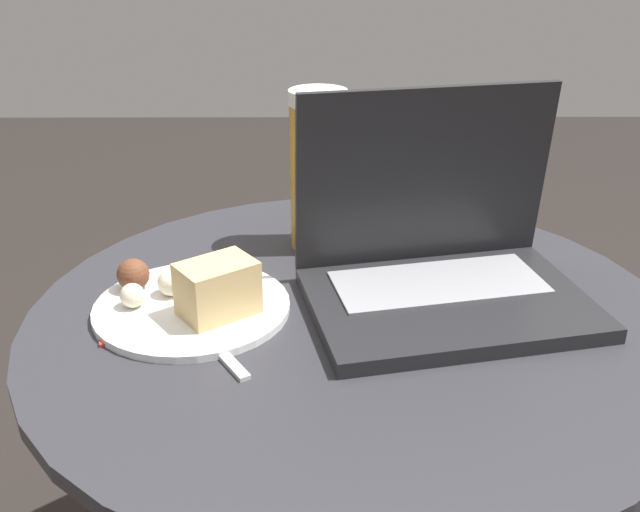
% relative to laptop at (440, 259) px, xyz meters
% --- Properties ---
extents(table, '(0.75, 0.75, 0.54)m').
position_rel_laptop_xyz_m(table, '(-0.10, -0.03, -0.18)').
color(table, '#515156').
rests_on(table, ground_plane).
extents(napkin, '(0.20, 0.16, 0.00)m').
position_rel_laptop_xyz_m(napkin, '(-0.30, -0.04, -0.05)').
color(napkin, '#B7332D').
rests_on(napkin, table).
extents(laptop, '(0.36, 0.29, 0.24)m').
position_rel_laptop_xyz_m(laptop, '(0.00, 0.00, 0.00)').
color(laptop, '#232326').
rests_on(laptop, table).
extents(beer_glass, '(0.08, 0.08, 0.21)m').
position_rel_laptop_xyz_m(beer_glass, '(-0.14, 0.15, 0.06)').
color(beer_glass, gold).
rests_on(beer_glass, table).
extents(snack_plate, '(0.23, 0.23, 0.07)m').
position_rel_laptop_xyz_m(snack_plate, '(-0.28, -0.04, -0.03)').
color(snack_plate, white).
rests_on(snack_plate, table).
extents(fork, '(0.11, 0.16, 0.00)m').
position_rel_laptop_xyz_m(fork, '(-0.27, -0.09, -0.05)').
color(fork, silver).
rests_on(fork, table).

